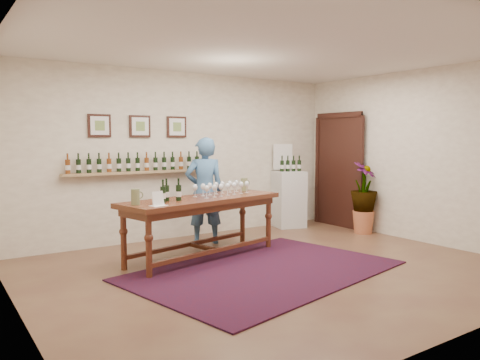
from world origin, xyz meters
TOP-DOWN VIEW (x-y plane):
  - ground at (0.00, 0.00)m, footprint 6.00×6.00m
  - room_shell at (2.11, 1.86)m, footprint 6.00×6.00m
  - rug at (-0.16, 0.00)m, footprint 3.69×2.82m
  - tasting_table at (-0.48, 1.03)m, footprint 2.54×1.26m
  - table_glasses at (-0.08, 1.16)m, footprint 1.38×0.66m
  - table_bottles at (-1.05, 0.91)m, footprint 0.34×0.25m
  - pitcher_left at (-1.53, 0.85)m, footprint 0.14×0.14m
  - pitcher_right at (0.48, 1.40)m, footprint 0.16×0.16m
  - menu_card at (-1.33, 0.63)m, footprint 0.22×0.18m
  - display_pedestal at (2.06, 2.18)m, footprint 0.65×0.65m
  - pedestal_bottles at (2.08, 2.15)m, footprint 0.28×0.14m
  - info_sign at (2.07, 2.38)m, footprint 0.39×0.12m
  - potted_plant at (2.75, 0.94)m, footprint 0.77×0.77m
  - person at (0.00, 1.82)m, footprint 0.72×0.59m

SIDE VIEW (x-z plane):
  - ground at x=0.00m, z-range 0.00..0.00m
  - rug at x=-0.16m, z-range 0.00..0.02m
  - display_pedestal at x=2.06m, z-range 0.00..1.06m
  - potted_plant at x=2.75m, z-range 0.09..1.19m
  - tasting_table at x=-0.48m, z-range 0.30..1.16m
  - person at x=0.00m, z-range 0.00..1.70m
  - menu_card at x=-1.33m, z-range 0.86..1.04m
  - table_glasses at x=-0.08m, z-range 0.86..1.05m
  - pitcher_left at x=-1.53m, z-range 0.86..1.06m
  - pitcher_right at x=0.48m, z-range 0.86..1.07m
  - table_bottles at x=-1.05m, z-range 0.86..1.19m
  - room_shell at x=2.11m, z-range -1.88..4.12m
  - pedestal_bottles at x=2.08m, z-range 1.06..1.34m
  - info_sign at x=2.07m, z-range 1.06..1.61m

